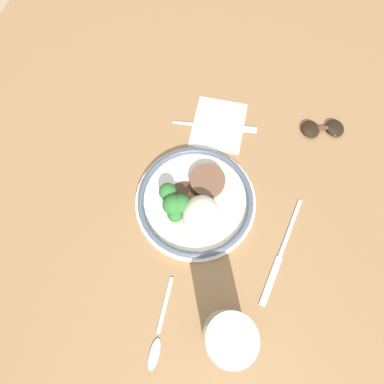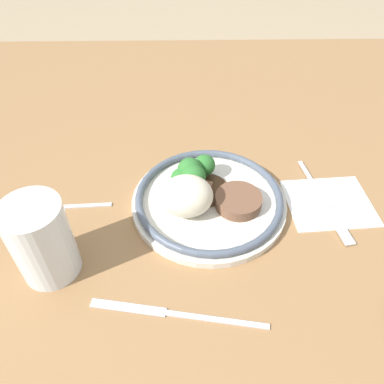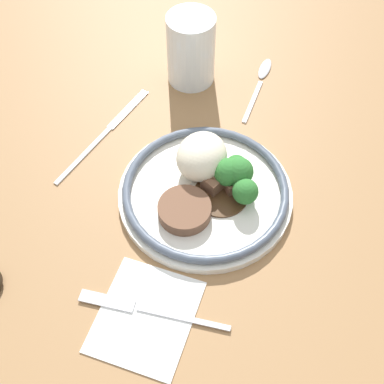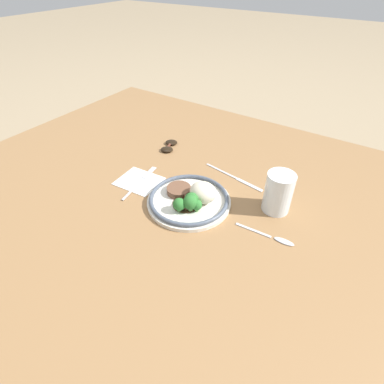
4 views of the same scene
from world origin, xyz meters
The scene contains 8 objects.
ground_plane centered at (0.00, 0.00, 0.00)m, with size 8.00×8.00×0.00m, color #998466.
dining_table centered at (0.00, 0.00, 0.02)m, with size 1.58×1.30×0.04m.
napkin centered at (-0.16, 0.00, 0.04)m, with size 0.14×0.12×0.00m.
plate centered at (0.04, 0.00, 0.06)m, with size 0.25×0.25×0.07m.
juice_glass centered at (0.25, 0.12, 0.09)m, with size 0.08×0.08×0.12m.
fork centered at (-0.15, 0.01, 0.04)m, with size 0.04×0.19×0.00m.
knife centered at (0.09, 0.19, 0.04)m, with size 0.22×0.05×0.00m.
spoon centered at (0.30, 0.01, 0.04)m, with size 0.16×0.02×0.01m.
Camera 3 is at (-0.38, -0.15, 0.66)m, focal length 50.00 mm.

